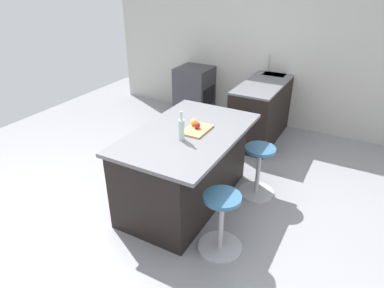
{
  "coord_description": "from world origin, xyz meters",
  "views": [
    {
      "loc": [
        2.75,
        1.7,
        2.51
      ],
      "look_at": [
        -0.14,
        0.1,
        0.78
      ],
      "focal_mm": 31.85,
      "sensor_mm": 36.0,
      "label": 1
    }
  ],
  "objects_px": {
    "stool_by_window": "(258,172)",
    "apple_red": "(197,125)",
    "kitchen_island": "(185,166)",
    "stool_middle": "(221,225)",
    "water_bottle": "(181,129)",
    "apple_yellow": "(194,122)",
    "oven_range": "(195,91)",
    "cutting_board": "(197,130)"
  },
  "relations": [
    {
      "from": "kitchen_island",
      "to": "apple_yellow",
      "type": "height_order",
      "value": "apple_yellow"
    },
    {
      "from": "stool_middle",
      "to": "kitchen_island",
      "type": "bearing_deg",
      "value": -126.88
    },
    {
      "from": "kitchen_island",
      "to": "apple_red",
      "type": "relative_size",
      "value": 23.57
    },
    {
      "from": "kitchen_island",
      "to": "apple_red",
      "type": "bearing_deg",
      "value": 128.26
    },
    {
      "from": "apple_yellow",
      "to": "apple_red",
      "type": "height_order",
      "value": "apple_yellow"
    },
    {
      "from": "cutting_board",
      "to": "stool_by_window",
      "type": "bearing_deg",
      "value": 127.88
    },
    {
      "from": "stool_by_window",
      "to": "apple_red",
      "type": "bearing_deg",
      "value": -53.38
    },
    {
      "from": "stool_by_window",
      "to": "cutting_board",
      "type": "xyz_separation_m",
      "value": [
        0.46,
        -0.59,
        0.62
      ]
    },
    {
      "from": "cutting_board",
      "to": "apple_red",
      "type": "height_order",
      "value": "apple_red"
    },
    {
      "from": "stool_middle",
      "to": "water_bottle",
      "type": "relative_size",
      "value": 2.05
    },
    {
      "from": "water_bottle",
      "to": "oven_range",
      "type": "bearing_deg",
      "value": -154.14
    },
    {
      "from": "kitchen_island",
      "to": "water_bottle",
      "type": "relative_size",
      "value": 5.45
    },
    {
      "from": "oven_range",
      "to": "kitchen_island",
      "type": "height_order",
      "value": "kitchen_island"
    },
    {
      "from": "kitchen_island",
      "to": "stool_middle",
      "type": "xyz_separation_m",
      "value": [
        0.53,
        0.71,
        -0.16
      ]
    },
    {
      "from": "stool_by_window",
      "to": "stool_middle",
      "type": "xyz_separation_m",
      "value": [
        1.07,
        0.0,
        0.0
      ]
    },
    {
      "from": "kitchen_island",
      "to": "stool_by_window",
      "type": "xyz_separation_m",
      "value": [
        -0.53,
        0.71,
        -0.16
      ]
    },
    {
      "from": "kitchen_island",
      "to": "water_bottle",
      "type": "distance_m",
      "value": 0.61
    },
    {
      "from": "oven_range",
      "to": "apple_yellow",
      "type": "xyz_separation_m",
      "value": [
        2.27,
        1.23,
        0.53
      ]
    },
    {
      "from": "stool_by_window",
      "to": "apple_red",
      "type": "distance_m",
      "value": 1.0
    },
    {
      "from": "kitchen_island",
      "to": "apple_red",
      "type": "xyz_separation_m",
      "value": [
        -0.09,
        0.11,
        0.51
      ]
    },
    {
      "from": "stool_by_window",
      "to": "water_bottle",
      "type": "bearing_deg",
      "value": -40.84
    },
    {
      "from": "kitchen_island",
      "to": "stool_middle",
      "type": "bearing_deg",
      "value": 53.12
    },
    {
      "from": "kitchen_island",
      "to": "stool_by_window",
      "type": "distance_m",
      "value": 0.9
    },
    {
      "from": "apple_yellow",
      "to": "water_bottle",
      "type": "bearing_deg",
      "value": 6.6
    },
    {
      "from": "stool_middle",
      "to": "apple_yellow",
      "type": "relative_size",
      "value": 8.31
    },
    {
      "from": "oven_range",
      "to": "kitchen_island",
      "type": "xyz_separation_m",
      "value": [
        2.42,
        1.18,
        0.02
      ]
    },
    {
      "from": "water_bottle",
      "to": "stool_by_window",
      "type": "bearing_deg",
      "value": 139.16
    },
    {
      "from": "stool_by_window",
      "to": "cutting_board",
      "type": "bearing_deg",
      "value": -52.12
    },
    {
      "from": "stool_by_window",
      "to": "apple_red",
      "type": "xyz_separation_m",
      "value": [
        0.45,
        -0.6,
        0.67
      ]
    },
    {
      "from": "oven_range",
      "to": "apple_red",
      "type": "distance_m",
      "value": 2.71
    },
    {
      "from": "oven_range",
      "to": "cutting_board",
      "type": "distance_m",
      "value": 2.72
    },
    {
      "from": "oven_range",
      "to": "stool_by_window",
      "type": "relative_size",
      "value": 1.39
    },
    {
      "from": "stool_by_window",
      "to": "apple_red",
      "type": "relative_size",
      "value": 8.89
    },
    {
      "from": "stool_middle",
      "to": "apple_red",
      "type": "height_order",
      "value": "apple_red"
    },
    {
      "from": "apple_red",
      "to": "water_bottle",
      "type": "bearing_deg",
      "value": -5.92
    },
    {
      "from": "stool_middle",
      "to": "water_bottle",
      "type": "height_order",
      "value": "water_bottle"
    },
    {
      "from": "oven_range",
      "to": "cutting_board",
      "type": "xyz_separation_m",
      "value": [
        2.34,
        1.3,
        0.48
      ]
    },
    {
      "from": "cutting_board",
      "to": "water_bottle",
      "type": "height_order",
      "value": "water_bottle"
    },
    {
      "from": "oven_range",
      "to": "stool_middle",
      "type": "bearing_deg",
      "value": 32.72
    },
    {
      "from": "oven_range",
      "to": "apple_yellow",
      "type": "height_order",
      "value": "apple_yellow"
    },
    {
      "from": "kitchen_island",
      "to": "cutting_board",
      "type": "xyz_separation_m",
      "value": [
        -0.07,
        0.12,
        0.46
      ]
    },
    {
      "from": "kitchen_island",
      "to": "apple_red",
      "type": "height_order",
      "value": "apple_red"
    }
  ]
}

